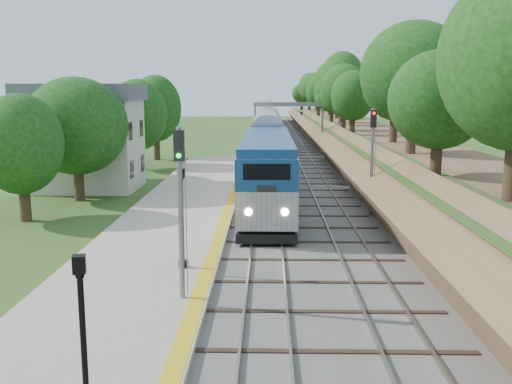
{
  "coord_description": "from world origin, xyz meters",
  "views": [
    {
      "loc": [
        0.07,
        -13.27,
        7.46
      ],
      "look_at": [
        -0.5,
        13.08,
        2.8
      ],
      "focal_mm": 40.0,
      "sensor_mm": 36.0,
      "label": 1
    }
  ],
  "objects_px": {
    "signal_gantry": "(289,114)",
    "lamppost_far": "(182,224)",
    "station_building": "(84,136)",
    "lamppost_mid": "(85,361)",
    "train": "(268,126)",
    "signal_platform": "(180,195)",
    "signal_farside": "(372,151)"
  },
  "relations": [
    {
      "from": "signal_gantry",
      "to": "lamppost_far",
      "type": "bearing_deg",
      "value": -97.26
    },
    {
      "from": "station_building",
      "to": "lamppost_mid",
      "type": "xyz_separation_m",
      "value": [
        10.41,
        -32.71,
        -1.94
      ]
    },
    {
      "from": "train",
      "to": "signal_platform",
      "type": "distance_m",
      "value": 67.59
    },
    {
      "from": "signal_gantry",
      "to": "lamppost_far",
      "type": "distance_m",
      "value": 46.4
    },
    {
      "from": "signal_gantry",
      "to": "signal_farside",
      "type": "distance_m",
      "value": 34.87
    },
    {
      "from": "signal_gantry",
      "to": "train",
      "type": "xyz_separation_m",
      "value": [
        -2.47,
        18.1,
        -2.53
      ]
    },
    {
      "from": "lamppost_mid",
      "to": "signal_farside",
      "type": "bearing_deg",
      "value": 66.98
    },
    {
      "from": "station_building",
      "to": "signal_gantry",
      "type": "distance_m",
      "value": 29.94
    },
    {
      "from": "lamppost_far",
      "to": "signal_farside",
      "type": "relative_size",
      "value": 0.64
    },
    {
      "from": "signal_gantry",
      "to": "lamppost_far",
      "type": "relative_size",
      "value": 2.07
    },
    {
      "from": "lamppost_far",
      "to": "signal_platform",
      "type": "bearing_deg",
      "value": -82.03
    },
    {
      "from": "signal_gantry",
      "to": "train",
      "type": "distance_m",
      "value": 18.44
    },
    {
      "from": "signal_gantry",
      "to": "lamppost_mid",
      "type": "relative_size",
      "value": 2.12
    },
    {
      "from": "station_building",
      "to": "lamppost_far",
      "type": "height_order",
      "value": "station_building"
    },
    {
      "from": "train",
      "to": "lamppost_far",
      "type": "xyz_separation_m",
      "value": [
        -3.38,
        -64.05,
        -0.1
      ]
    },
    {
      "from": "station_building",
      "to": "lamppost_mid",
      "type": "relative_size",
      "value": 2.17
    },
    {
      "from": "station_building",
      "to": "train",
      "type": "relative_size",
      "value": 0.07
    },
    {
      "from": "station_building",
      "to": "lamppost_far",
      "type": "distance_m",
      "value": 23.57
    },
    {
      "from": "station_building",
      "to": "signal_farside",
      "type": "xyz_separation_m",
      "value": [
        20.2,
        -9.67,
        -0.07
      ]
    },
    {
      "from": "signal_gantry",
      "to": "lamppost_far",
      "type": "height_order",
      "value": "signal_gantry"
    },
    {
      "from": "signal_gantry",
      "to": "signal_platform",
      "type": "bearing_deg",
      "value": -96.2
    },
    {
      "from": "station_building",
      "to": "train",
      "type": "distance_m",
      "value": 45.34
    },
    {
      "from": "lamppost_mid",
      "to": "signal_farside",
      "type": "distance_m",
      "value": 25.11
    },
    {
      "from": "lamppost_mid",
      "to": "signal_platform",
      "type": "relative_size",
      "value": 0.67
    },
    {
      "from": "station_building",
      "to": "signal_platform",
      "type": "bearing_deg",
      "value": -65.55
    },
    {
      "from": "train",
      "to": "signal_platform",
      "type": "bearing_deg",
      "value": -92.46
    },
    {
      "from": "signal_gantry",
      "to": "train",
      "type": "height_order",
      "value": "signal_gantry"
    },
    {
      "from": "train",
      "to": "lamppost_mid",
      "type": "distance_m",
      "value": 75.89
    },
    {
      "from": "lamppost_far",
      "to": "signal_platform",
      "type": "relative_size",
      "value": 0.69
    },
    {
      "from": "train",
      "to": "signal_farside",
      "type": "distance_m",
      "value": 53.15
    },
    {
      "from": "train",
      "to": "lamppost_far",
      "type": "bearing_deg",
      "value": -93.02
    },
    {
      "from": "signal_gantry",
      "to": "train",
      "type": "bearing_deg",
      "value": 97.77
    }
  ]
}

